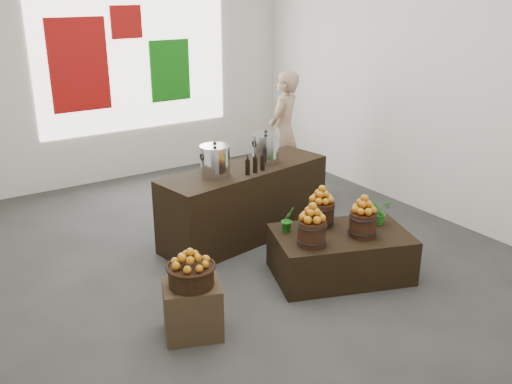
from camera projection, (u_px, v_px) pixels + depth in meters
ground at (234, 254)px, 6.86m from camera, size 7.00×7.00×0.00m
back_wall at (116, 56)px, 8.91m from camera, size 6.00×0.04×4.00m
back_opening at (134, 54)px, 9.05m from camera, size 3.20×0.02×2.40m
deco_red_left at (79, 65)px, 8.61m from camera, size 0.90×0.04×1.40m
deco_green_right at (170, 71)px, 9.46m from camera, size 0.70×0.04×1.00m
deco_red_upper at (126, 22)px, 8.82m from camera, size 0.50×0.04×0.50m
crate at (193, 310)px, 5.22m from camera, size 0.63×0.57×0.51m
wicker_basket at (191, 276)px, 5.09m from camera, size 0.41×0.41×0.19m
apples_in_basket at (190, 258)px, 5.03m from camera, size 0.32×0.32×0.17m
display_table at (340, 254)px, 6.29m from camera, size 1.68×1.34×0.51m
apple_bucket_front_left at (312, 233)px, 5.89m from camera, size 0.29×0.29×0.27m
apples_in_bucket_front_left at (312, 212)px, 5.81m from camera, size 0.22×0.22×0.20m
apple_bucket_front_right at (363, 224)px, 6.10m from camera, size 0.29×0.29×0.27m
apples_in_bucket_front_right at (364, 204)px, 6.02m from camera, size 0.22×0.22×0.20m
apple_bucket_rear at (321, 214)px, 6.38m from camera, size 0.29×0.29×0.27m
apples_in_bucket_rear at (322, 194)px, 6.30m from camera, size 0.22×0.22×0.20m
herb_garnish_right at (378, 211)px, 6.41m from camera, size 0.27×0.23×0.29m
herb_garnish_left at (288, 219)px, 6.21m from camera, size 0.17×0.14×0.28m
counter at (245, 203)px, 7.19m from camera, size 2.35×1.09×0.92m
stock_pot_left at (215, 162)px, 6.68m from camera, size 0.35×0.35×0.35m
stock_pot_center at (266, 149)px, 7.20m from camera, size 0.35×0.35×0.35m
oil_cruets at (257, 162)px, 6.83m from camera, size 0.25×0.10×0.26m
shopper at (284, 132)px, 8.73m from camera, size 0.81×0.72×1.85m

